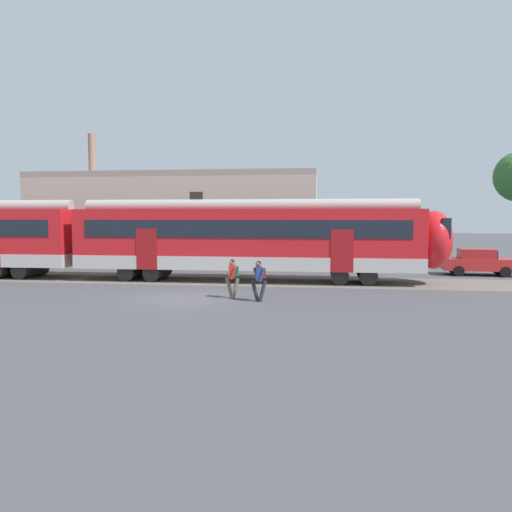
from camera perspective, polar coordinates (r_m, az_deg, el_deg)
ground_plane at (r=21.29m, az=-7.95°, el=-4.79°), size 160.00×160.00×0.00m
track_bed at (r=30.26m, az=-22.18°, el=-2.27°), size 80.00×4.40×0.01m
pedestrian_red at (r=20.94m, az=-2.67°, el=-2.18°), size 0.64×0.53×1.67m
pedestrian_navy at (r=20.15m, az=0.38°, el=-2.44°), size 0.70×0.53×1.67m
parked_car_red at (r=31.73m, az=24.07°, el=-0.62°), size 4.09×1.94×1.54m
background_building at (r=35.35m, az=-9.36°, el=4.17°), size 19.73×5.00×9.20m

